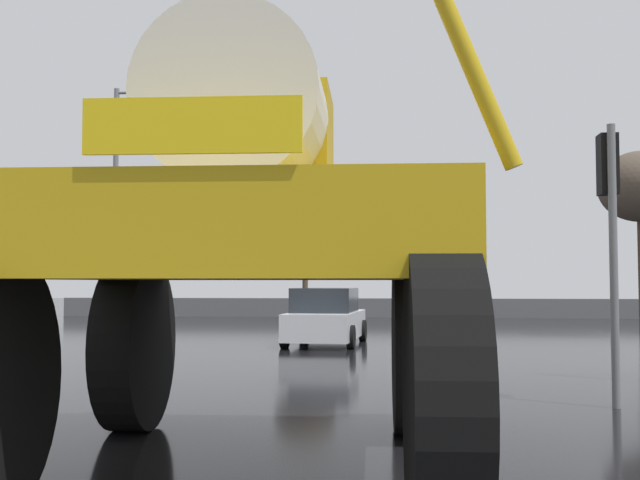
{
  "coord_description": "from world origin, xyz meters",
  "views": [
    {
      "loc": [
        2.32,
        -1.35,
        1.68
      ],
      "look_at": [
        1.25,
        8.37,
        2.2
      ],
      "focal_mm": 44.12,
      "sensor_mm": 36.0,
      "label": 1
    }
  ],
  "objects_px": {
    "sedan_ahead": "(326,318)",
    "bare_tree_far_center": "(305,218)",
    "oversize_sprayer": "(246,253)",
    "streetlight_far_left": "(120,195)",
    "traffic_signal_near_right": "(609,201)"
  },
  "relations": [
    {
      "from": "bare_tree_far_center",
      "to": "streetlight_far_left",
      "type": "bearing_deg",
      "value": -111.37
    },
    {
      "from": "sedan_ahead",
      "to": "bare_tree_far_center",
      "type": "relative_size",
      "value": 0.68
    },
    {
      "from": "oversize_sprayer",
      "to": "streetlight_far_left",
      "type": "distance_m",
      "value": 20.93
    },
    {
      "from": "traffic_signal_near_right",
      "to": "bare_tree_far_center",
      "type": "xyz_separation_m",
      "value": [
        -7.73,
        27.16,
        2.02
      ]
    },
    {
      "from": "streetlight_far_left",
      "to": "traffic_signal_near_right",
      "type": "bearing_deg",
      "value": -49.84
    },
    {
      "from": "oversize_sprayer",
      "to": "sedan_ahead",
      "type": "height_order",
      "value": "oversize_sprayer"
    },
    {
      "from": "sedan_ahead",
      "to": "bare_tree_far_center",
      "type": "xyz_separation_m",
      "value": [
        -2.78,
        17.14,
        4.1
      ]
    },
    {
      "from": "traffic_signal_near_right",
      "to": "streetlight_far_left",
      "type": "xyz_separation_m",
      "value": [
        -12.54,
        14.86,
        1.89
      ]
    },
    {
      "from": "oversize_sprayer",
      "to": "bare_tree_far_center",
      "type": "distance_m",
      "value": 31.63
    },
    {
      "from": "sedan_ahead",
      "to": "oversize_sprayer",
      "type": "bearing_deg",
      "value": -173.89
    },
    {
      "from": "streetlight_far_left",
      "to": "bare_tree_far_center",
      "type": "bearing_deg",
      "value": 68.63
    },
    {
      "from": "oversize_sprayer",
      "to": "streetlight_far_left",
      "type": "relative_size",
      "value": 0.68
    },
    {
      "from": "sedan_ahead",
      "to": "traffic_signal_near_right",
      "type": "bearing_deg",
      "value": -150.66
    },
    {
      "from": "oversize_sprayer",
      "to": "streetlight_far_left",
      "type": "xyz_separation_m",
      "value": [
        -8.34,
        19.0,
        2.74
      ]
    },
    {
      "from": "streetlight_far_left",
      "to": "bare_tree_far_center",
      "type": "relative_size",
      "value": 1.37
    }
  ]
}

